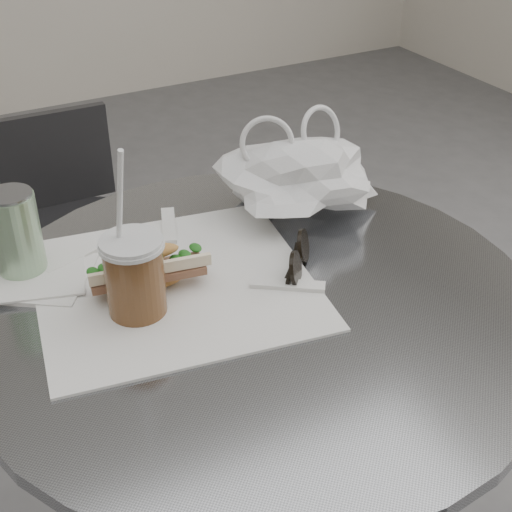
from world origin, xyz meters
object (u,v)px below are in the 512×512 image
cafe_table (257,440)px  drink_can (16,235)px  chair_far (82,267)px  banh_mi (147,269)px  sunglasses (298,259)px  iced_coffee (135,276)px

cafe_table → drink_can: 0.47m
chair_far → banh_mi: bearing=85.5°
cafe_table → chair_far: bearing=93.1°
banh_mi → sunglasses: size_ratio=2.07×
banh_mi → cafe_table: bearing=-25.7°
sunglasses → drink_can: bearing=104.3°
cafe_table → chair_far: size_ratio=1.14×
chair_far → drink_can: 0.85m
iced_coffee → sunglasses: bearing=-3.4°
sunglasses → banh_mi: bearing=116.0°
banh_mi → drink_can: 0.19m
banh_mi → drink_can: size_ratio=1.56×
cafe_table → sunglasses: sunglasses is taller
sunglasses → drink_can: drink_can is taller
chair_far → drink_can: drink_can is taller
cafe_table → iced_coffee: iced_coffee is taller
banh_mi → iced_coffee: size_ratio=0.83×
cafe_table → banh_mi: 0.34m
chair_far → banh_mi: 0.90m
cafe_table → sunglasses: bearing=20.3°
banh_mi → sunglasses: (0.20, -0.06, -0.01)m
chair_far → iced_coffee: 0.95m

